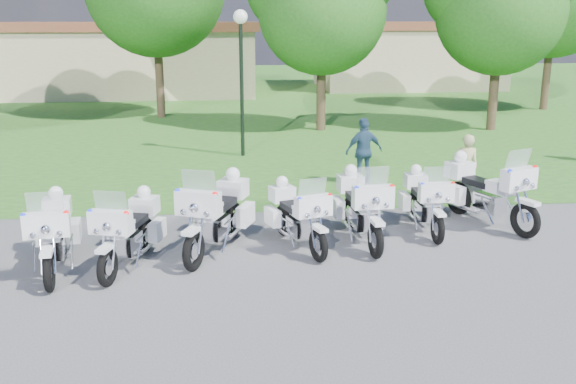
{
  "coord_description": "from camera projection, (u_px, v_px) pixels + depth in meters",
  "views": [
    {
      "loc": [
        -0.67,
        -11.0,
        4.26
      ],
      "look_at": [
        0.53,
        1.2,
        0.95
      ],
      "focal_mm": 40.0,
      "sensor_mm": 36.0,
      "label": 1
    }
  ],
  "objects": [
    {
      "name": "ground",
      "position": [
        266.0,
        260.0,
        11.74
      ],
      "size": [
        100.0,
        100.0,
        0.0
      ],
      "primitive_type": "plane",
      "color": "#4C4C50",
      "rests_on": "ground"
    },
    {
      "name": "grass_lawn",
      "position": [
        236.0,
        94.0,
        37.68
      ],
      "size": [
        100.0,
        48.0,
        0.01
      ],
      "primitive_type": "cube",
      "color": "#266520",
      "rests_on": "ground"
    },
    {
      "name": "motorcycle_0",
      "position": [
        54.0,
        233.0,
        11.15
      ],
      "size": [
        0.98,
        2.38,
        1.6
      ],
      "rotation": [
        0.0,
        0.0,
        3.28
      ],
      "color": "black",
      "rests_on": "ground"
    },
    {
      "name": "motorcycle_1",
      "position": [
        130.0,
        230.0,
        11.35
      ],
      "size": [
        1.14,
        2.27,
        1.56
      ],
      "rotation": [
        0.0,
        0.0,
        2.88
      ],
      "color": "black",
      "rests_on": "ground"
    },
    {
      "name": "motorcycle_2",
      "position": [
        218.0,
        213.0,
        12.06
      ],
      "size": [
        1.48,
        2.46,
        1.75
      ],
      "rotation": [
        0.0,
        0.0,
        2.75
      ],
      "color": "black",
      "rests_on": "ground"
    },
    {
      "name": "motorcycle_3",
      "position": [
        297.0,
        214.0,
        12.32
      ],
      "size": [
        1.18,
        2.17,
        1.51
      ],
      "rotation": [
        0.0,
        0.0,
        3.46
      ],
      "color": "black",
      "rests_on": "ground"
    },
    {
      "name": "motorcycle_4",
      "position": [
        360.0,
        206.0,
        12.64
      ],
      "size": [
        0.92,
        2.49,
        1.67
      ],
      "rotation": [
        0.0,
        0.0,
        3.21
      ],
      "color": "black",
      "rests_on": "ground"
    },
    {
      "name": "motorcycle_5",
      "position": [
        424.0,
        200.0,
        13.31
      ],
      "size": [
        0.74,
        2.24,
        1.5
      ],
      "rotation": [
        0.0,
        0.0,
        3.14
      ],
      "color": "black",
      "rests_on": "ground"
    },
    {
      "name": "motorcycle_6",
      "position": [
        486.0,
        190.0,
        13.67
      ],
      "size": [
        1.51,
        2.47,
        1.76
      ],
      "rotation": [
        0.0,
        0.0,
        3.55
      ],
      "color": "black",
      "rests_on": "ground"
    },
    {
      "name": "lamp_post",
      "position": [
        241.0,
        48.0,
        19.8
      ],
      "size": [
        0.44,
        0.44,
        4.55
      ],
      "color": "black",
      "rests_on": "ground"
    },
    {
      "name": "building_west",
      "position": [
        133.0,
        58.0,
        37.54
      ],
      "size": [
        14.56,
        8.32,
        4.1
      ],
      "color": "tan",
      "rests_on": "ground"
    },
    {
      "name": "building_east",
      "position": [
        407.0,
        54.0,
        41.06
      ],
      "size": [
        11.44,
        7.28,
        4.1
      ],
      "color": "tan",
      "rests_on": "ground"
    },
    {
      "name": "bystander_a",
      "position": [
        466.0,
        168.0,
        15.37
      ],
      "size": [
        0.64,
        0.47,
        1.62
      ],
      "primitive_type": "imported",
      "rotation": [
        0.0,
        0.0,
        2.99
      ],
      "color": "tan",
      "rests_on": "ground"
    },
    {
      "name": "bystander_c",
      "position": [
        364.0,
        151.0,
        16.93
      ],
      "size": [
        1.1,
        0.65,
        1.76
      ],
      "primitive_type": "imported",
      "rotation": [
        0.0,
        0.0,
        3.36
      ],
      "color": "#2D4C6C",
      "rests_on": "ground"
    }
  ]
}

